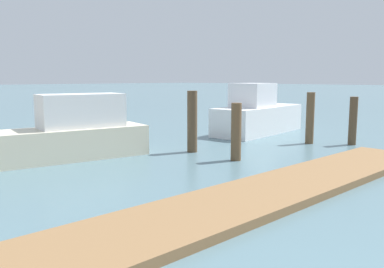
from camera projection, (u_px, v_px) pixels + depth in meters
The scene contains 7 objects.
floating_dock at pixel (262, 195), 8.72m from camera, with size 14.18×2.00×0.18m, color olive.
dock_piling_1 at pixel (192, 122), 14.11m from camera, with size 0.35×0.35×2.16m, color brown.
dock_piling_2 at pixel (353, 121), 15.67m from camera, with size 0.31×0.31×1.88m, color brown.
dock_piling_3 at pixel (236, 132), 12.68m from camera, with size 0.33×0.33×1.82m, color brown.
dock_piling_4 at pixel (310, 118), 15.95m from camera, with size 0.32×0.32×2.04m, color brown.
moored_boat_0 at pixel (257, 115), 19.00m from camera, with size 5.65×2.62×2.36m.
moored_boat_2 at pixel (61, 135), 12.82m from camera, with size 6.19×2.50×2.09m.
Camera 1 is at (-3.30, 1.32, 2.60)m, focal length 37.70 mm.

